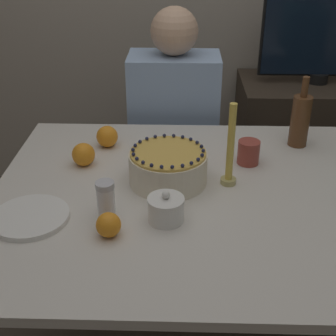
{
  "coord_description": "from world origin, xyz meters",
  "views": [
    {
      "loc": [
        -0.03,
        -1.26,
        1.52
      ],
      "look_at": [
        -0.07,
        0.07,
        0.79
      ],
      "focal_mm": 50.0,
      "sensor_mm": 36.0,
      "label": 1
    }
  ],
  "objects": [
    {
      "name": "cake",
      "position": [
        -0.07,
        0.07,
        0.8
      ],
      "size": [
        0.25,
        0.25,
        0.12
      ],
      "color": "#EFE5CC",
      "rests_on": "dining_table"
    },
    {
      "name": "dining_table",
      "position": [
        0.0,
        0.0,
        0.63
      ],
      "size": [
        1.25,
        1.07,
        0.74
      ],
      "color": "beige",
      "rests_on": "ground_plane"
    },
    {
      "name": "orange_fruit_2",
      "position": [
        -0.3,
        0.32,
        0.78
      ],
      "size": [
        0.08,
        0.08,
        0.08
      ],
      "color": "orange",
      "rests_on": "dining_table"
    },
    {
      "name": "candle",
      "position": [
        0.13,
        0.06,
        0.86
      ],
      "size": [
        0.05,
        0.05,
        0.28
      ],
      "color": "tan",
      "rests_on": "dining_table"
    },
    {
      "name": "sugar_shaker",
      "position": [
        -0.24,
        -0.14,
        0.8
      ],
      "size": [
        0.05,
        0.05,
        0.11
      ],
      "color": "white",
      "rests_on": "dining_table"
    },
    {
      "name": "bottle",
      "position": [
        0.42,
        0.36,
        0.85
      ],
      "size": [
        0.07,
        0.07,
        0.27
      ],
      "color": "brown",
      "rests_on": "dining_table"
    },
    {
      "name": "plate_stack",
      "position": [
        -0.46,
        -0.16,
        0.75
      ],
      "size": [
        0.22,
        0.22,
        0.02
      ],
      "color": "white",
      "rests_on": "dining_table"
    },
    {
      "name": "tv_monitor",
      "position": [
        0.68,
        1.11,
        0.97
      ],
      "size": [
        0.63,
        0.1,
        0.44
      ],
      "color": "black",
      "rests_on": "side_cabinet"
    },
    {
      "name": "sugar_bowl",
      "position": [
        -0.07,
        -0.15,
        0.78
      ],
      "size": [
        0.11,
        0.11,
        0.1
      ],
      "color": "white",
      "rests_on": "dining_table"
    },
    {
      "name": "cup",
      "position": [
        0.21,
        0.21,
        0.79
      ],
      "size": [
        0.08,
        0.08,
        0.08
      ],
      "color": "#993D33",
      "rests_on": "dining_table"
    },
    {
      "name": "person_man_blue_shirt",
      "position": [
        -0.06,
        0.73,
        0.51
      ],
      "size": [
        0.4,
        0.34,
        1.18
      ],
      "rotation": [
        0.0,
        0.0,
        3.14
      ],
      "color": "#595960",
      "rests_on": "ground_plane"
    },
    {
      "name": "orange_fruit_0",
      "position": [
        -0.36,
        0.18,
        0.78
      ],
      "size": [
        0.08,
        0.08,
        0.08
      ],
      "color": "orange",
      "rests_on": "dining_table"
    },
    {
      "name": "side_cabinet",
      "position": [
        0.68,
        1.11,
        0.37
      ],
      "size": [
        0.78,
        0.49,
        0.74
      ],
      "color": "#382D23",
      "rests_on": "ground_plane"
    },
    {
      "name": "orange_fruit_1",
      "position": [
        -0.22,
        -0.23,
        0.78
      ],
      "size": [
        0.07,
        0.07,
        0.07
      ],
      "color": "orange",
      "rests_on": "dining_table"
    }
  ]
}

